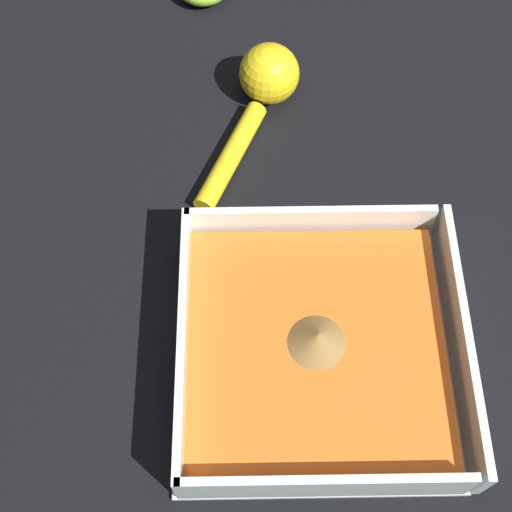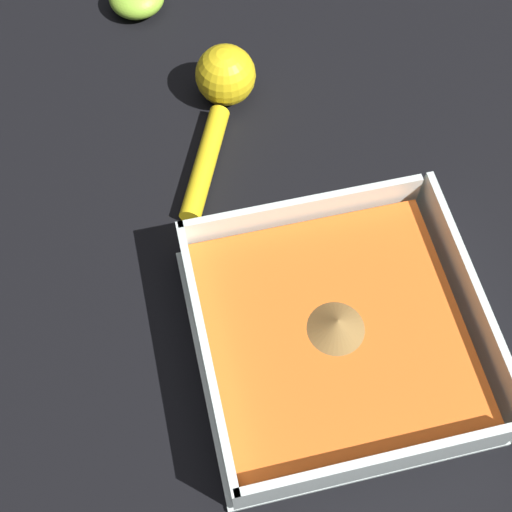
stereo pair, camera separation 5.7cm
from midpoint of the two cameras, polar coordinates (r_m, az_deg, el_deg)
ground_plane at (r=0.55m, az=7.82°, el=-12.12°), size 4.00×4.00×0.00m
square_dish at (r=0.55m, az=8.18°, el=-7.67°), size 0.21×0.21×0.05m
lemon_squeezer at (r=0.67m, az=2.98°, el=13.02°), size 0.16×0.10×0.06m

